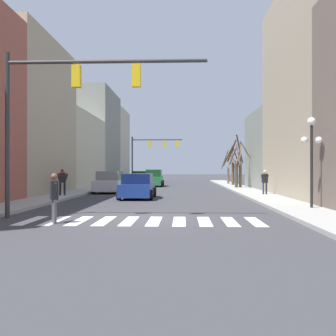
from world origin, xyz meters
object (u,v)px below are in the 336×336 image
at_px(traffic_signal_near, 66,96).
at_px(car_parked_right_near, 110,183).
at_px(pedestrian_on_right_sidewalk, 62,179).
at_px(street_tree_right_near, 229,167).
at_px(car_parked_right_mid, 154,179).
at_px(pedestrian_near_right_corner, 54,194).
at_px(street_tree_left_near, 235,164).
at_px(street_tree_left_far, 232,168).
at_px(car_parked_left_far, 140,177).
at_px(pedestrian_on_left_sidewalk, 265,180).
at_px(car_parked_right_far, 138,187).
at_px(street_lamp_right_corner, 311,143).
at_px(street_tree_right_far, 241,168).
at_px(pedestrian_crossing_street, 62,180).
at_px(traffic_signal_far, 151,149).

xyz_separation_m(traffic_signal_near, car_parked_right_near, (-1.30, 15.83, -3.87)).
distance_m(pedestrian_on_right_sidewalk, street_tree_right_near, 23.44).
height_order(car_parked_right_mid, car_parked_right_near, car_parked_right_mid).
height_order(car_parked_right_mid, pedestrian_near_right_corner, car_parked_right_mid).
distance_m(pedestrian_near_right_corner, street_tree_left_near, 25.33).
xyz_separation_m(traffic_signal_near, street_tree_left_far, (9.73, 27.67, -2.72)).
distance_m(car_parked_left_far, pedestrian_on_right_sidewalk, 24.79).
height_order(pedestrian_on_left_sidewalk, pedestrian_on_right_sidewalk, pedestrian_on_right_sidewalk).
distance_m(traffic_signal_near, car_parked_left_far, 37.42).
distance_m(pedestrian_on_left_sidewalk, pedestrian_near_right_corner, 16.81).
relative_size(car_parked_right_far, pedestrian_on_left_sidewalk, 2.62).
height_order(street_lamp_right_corner, pedestrian_on_left_sidewalk, street_lamp_right_corner).
bearing_deg(car_parked_left_far, pedestrian_on_left_sidewalk, -155.69).
relative_size(street_lamp_right_corner, car_parked_right_near, 0.93).
height_order(pedestrian_on_left_sidewalk, street_tree_right_far, street_tree_right_far).
bearing_deg(street_lamp_right_corner, pedestrian_on_left_sidewalk, 91.15).
xyz_separation_m(car_parked_left_far, street_tree_left_far, (11.05, -9.52, 1.20)).
bearing_deg(car_parked_right_near, pedestrian_near_right_corner, -175.63).
relative_size(car_parked_right_mid, pedestrian_near_right_corner, 2.60).
bearing_deg(street_tree_left_far, street_tree_right_near, 88.10).
bearing_deg(traffic_signal_near, street_lamp_right_corner, 16.26).
relative_size(traffic_signal_near, street_tree_left_far, 1.80).
bearing_deg(car_parked_right_near, pedestrian_on_right_sidewalk, 139.99).
height_order(car_parked_right_mid, street_tree_right_near, street_tree_right_near).
height_order(street_tree_right_far, street_tree_left_near, street_tree_left_near).
bearing_deg(pedestrian_crossing_street, street_tree_left_near, -153.83).
bearing_deg(car_parked_right_near, car_parked_right_far, -154.04).
bearing_deg(pedestrian_on_left_sidewalk, car_parked_right_near, -51.01).
bearing_deg(car_parked_right_near, traffic_signal_far, -4.19).
bearing_deg(pedestrian_crossing_street, traffic_signal_near, 92.15).
bearing_deg(pedestrian_on_left_sidewalk, car_parked_right_far, -18.25).
height_order(pedestrian_on_right_sidewalk, street_tree_left_near, street_tree_left_near).
bearing_deg(pedestrian_near_right_corner, street_tree_left_near, -47.91).
bearing_deg(pedestrian_on_right_sidewalk, car_parked_left_far, 91.87).
xyz_separation_m(car_parked_left_far, street_tree_left_near, (10.64, -15.07, 1.63)).
height_order(pedestrian_on_right_sidewalk, street_tree_left_far, street_tree_left_far).
relative_size(car_parked_right_mid, car_parked_left_far, 0.93).
bearing_deg(car_parked_left_far, traffic_signal_near, -177.97).
bearing_deg(pedestrian_on_right_sidewalk, street_tree_left_far, 55.86).
xyz_separation_m(traffic_signal_far, street_lamp_right_corner, (9.97, -33.54, -1.50)).
height_order(street_lamp_right_corner, pedestrian_near_right_corner, street_lamp_right_corner).
relative_size(street_tree_right_far, street_tree_right_near, 1.09).
distance_m(traffic_signal_near, pedestrian_on_right_sidewalk, 13.64).
height_order(car_parked_right_mid, pedestrian_on_right_sidewalk, pedestrian_on_right_sidewalk).
bearing_deg(car_parked_right_far, pedestrian_near_right_corner, -7.82).
distance_m(traffic_signal_far, street_tree_left_far, 13.24).
relative_size(street_tree_right_far, street_tree_left_far, 1.01).
bearing_deg(car_parked_right_mid, car_parked_right_near, -13.07).
distance_m(pedestrian_crossing_street, street_tree_right_far, 17.67).
xyz_separation_m(traffic_signal_near, pedestrian_crossing_street, (-3.45, 10.61, -3.49)).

